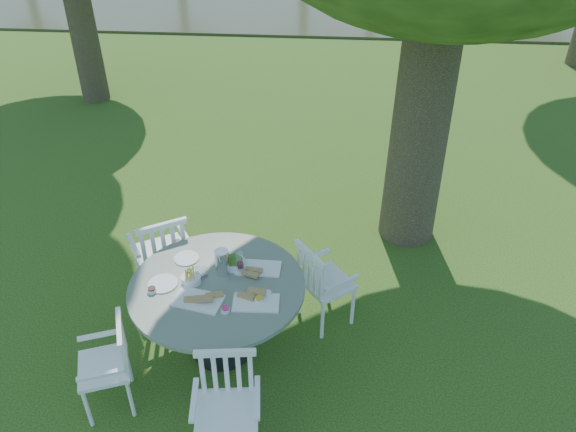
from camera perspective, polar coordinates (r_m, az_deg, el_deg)
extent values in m
plane|color=#1A3A0C|center=(6.00, -0.16, -7.80)|extent=(140.00, 140.00, 0.00)
cylinder|color=black|center=(5.47, -6.64, -13.09)|extent=(0.56, 0.56, 0.04)
cylinder|color=black|center=(5.19, -6.92, -10.24)|extent=(0.12, 0.12, 0.72)
cylinder|color=slate|center=(4.93, -7.22, -7.07)|extent=(1.53, 1.53, 0.04)
cylinder|color=white|center=(5.56, 6.60, -9.09)|extent=(0.04, 0.04, 0.45)
cylinder|color=white|center=(5.79, 4.16, -6.81)|extent=(0.04, 0.04, 0.45)
cylinder|color=white|center=(5.39, 3.51, -10.54)|extent=(0.04, 0.04, 0.45)
cylinder|color=white|center=(5.63, 1.14, -8.12)|extent=(0.04, 0.04, 0.45)
cube|color=white|center=(5.42, 3.95, -6.71)|extent=(0.61, 0.62, 0.04)
cube|color=white|center=(5.20, 2.23, -5.74)|extent=(0.31, 0.39, 0.46)
cylinder|color=white|center=(6.20, -11.09, -4.01)|extent=(0.04, 0.04, 0.49)
cylinder|color=white|center=(6.14, -14.96, -5.09)|extent=(0.04, 0.04, 0.49)
cylinder|color=white|center=(5.90, -9.92, -6.13)|extent=(0.04, 0.04, 0.49)
cylinder|color=white|center=(5.84, -14.00, -7.30)|extent=(0.04, 0.04, 0.49)
cube|color=white|center=(5.85, -12.81, -3.59)|extent=(0.67, 0.65, 0.04)
cube|color=white|center=(5.54, -12.48, -2.97)|extent=(0.45, 0.30, 0.50)
cylinder|color=white|center=(5.27, -19.69, -14.76)|extent=(0.03, 0.03, 0.42)
cylinder|color=white|center=(5.02, -19.71, -17.92)|extent=(0.03, 0.03, 0.42)
cylinder|color=white|center=(5.23, -15.93, -14.27)|extent=(0.03, 0.03, 0.42)
cylinder|color=white|center=(4.98, -15.70, -17.43)|extent=(0.03, 0.03, 0.42)
cube|color=white|center=(4.95, -18.24, -14.34)|extent=(0.52, 0.54, 0.04)
cube|color=white|center=(4.79, -16.40, -12.46)|extent=(0.19, 0.42, 0.43)
cylinder|color=white|center=(4.76, -8.46, -19.24)|extent=(0.04, 0.04, 0.45)
cylinder|color=white|center=(4.73, -3.35, -19.24)|extent=(0.04, 0.04, 0.45)
cube|color=white|center=(4.43, -6.21, -19.24)|extent=(0.51, 0.47, 0.04)
cube|color=white|center=(4.39, -6.26, -15.51)|extent=(0.46, 0.10, 0.46)
cube|color=white|center=(4.78, -9.12, -8.45)|extent=(0.45, 0.32, 0.02)
cube|color=white|center=(4.71, -3.27, -8.79)|extent=(0.40, 0.24, 0.02)
cube|color=white|center=(5.04, -3.00, -5.30)|extent=(0.40, 0.23, 0.02)
cylinder|color=white|center=(5.00, -12.59, -6.72)|extent=(0.26, 0.26, 0.01)
cylinder|color=white|center=(5.23, -10.28, -4.24)|extent=(0.23, 0.23, 0.01)
cylinder|color=white|center=(4.95, -9.82, -6.35)|extent=(0.17, 0.17, 0.07)
cylinder|color=white|center=(5.07, -5.57, -4.80)|extent=(0.20, 0.20, 0.07)
cylinder|color=silver|center=(4.95, -6.71, -4.70)|extent=(0.12, 0.12, 0.25)
cylinder|color=white|center=(4.97, -4.90, -4.73)|extent=(0.07, 0.07, 0.20)
cylinder|color=white|center=(4.98, -8.46, -5.65)|extent=(0.06, 0.06, 0.10)
cylinder|color=white|center=(4.97, -9.06, -5.74)|extent=(0.07, 0.07, 0.11)
cylinder|color=white|center=(4.65, -6.38, -9.47)|extent=(0.07, 0.07, 0.03)
cylinder|color=white|center=(4.72, -2.97, -8.52)|extent=(0.08, 0.08, 0.03)
cylinder|color=white|center=(4.77, -2.05, -7.91)|extent=(0.07, 0.07, 0.03)
cylinder|color=white|center=(4.94, -13.66, -7.36)|extent=(0.08, 0.08, 0.03)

